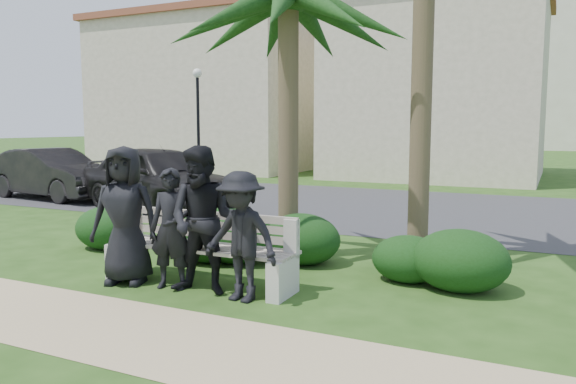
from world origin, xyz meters
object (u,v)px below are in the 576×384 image
Objects in this scene: man_a at (125,215)px; man_b at (171,229)px; car_b at (52,174)px; car_a at (159,178)px; man_c at (203,221)px; street_lamp at (198,104)px; park_bench at (200,254)px; man_d at (241,237)px.

man_b is at bearing -13.93° from man_a.
man_a is at bearing -119.95° from car_b.
man_a is 6.60m from car_a.
man_c is at bearing -14.72° from man_b.
street_lamp is 2.28× the size of man_c.
man_a is 0.42× the size of car_b.
car_b is (-8.08, 5.95, -0.21)m from man_a.
car_a reaches higher than car_b.
man_b is 0.33× the size of car_a.
park_bench is at bearing 122.29° from man_c.
man_d is at bearing -24.30° from park_bench.
street_lamp is 2.31× the size of man_a.
man_a is at bearing -59.17° from street_lamp.
man_d is 7.77m from car_a.
man_a is 0.73m from man_b.
man_c is at bearing -179.31° from man_d.
man_d is at bearing -114.64° from car_b.
man_d reaches higher than man_b.
street_lamp reaches higher than man_a.
park_bench is at bearing -55.24° from street_lamp.
park_bench is 1.14m from man_a.
street_lamp is 14.92m from man_b.
man_c is (0.51, -0.01, 0.15)m from man_b.
street_lamp is 14.86m from park_bench.
man_a is 0.99× the size of man_c.
street_lamp is 0.88× the size of car_a.
man_b is at bearing -117.38° from car_b.
man_b is at bearing 169.96° from man_c.
street_lamp is 0.97× the size of car_b.
park_bench is at bearing -119.78° from car_a.
street_lamp is at bearing 101.90° from man_a.
street_lamp is 8.14m from car_a.
man_c is 0.60m from man_d.
man_b is 0.53m from man_c.
man_c is 7.33m from car_a.
man_d is at bearing -53.42° from street_lamp.
park_bench is 1.70× the size of man_b.
car_b is at bearing 124.70° from man_a.
car_b is (-8.80, 5.89, -0.07)m from man_b.
park_bench is 0.66m from man_c.
man_a is (-0.95, -0.37, 0.51)m from park_bench.
street_lamp reaches higher than man_d.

